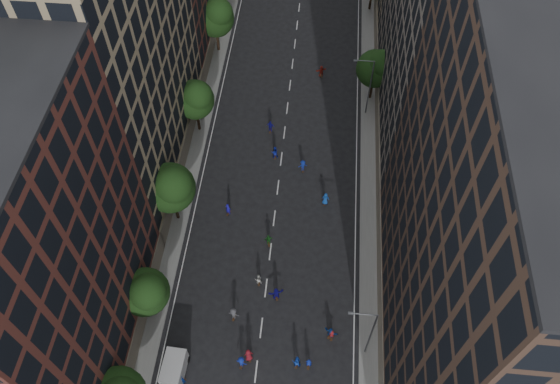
{
  "coord_description": "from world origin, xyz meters",
  "views": [
    {
      "loc": [
        3.91,
        -7.66,
        53.59
      ],
      "look_at": [
        0.45,
        29.39,
        2.0
      ],
      "focal_mm": 35.0,
      "sensor_mm": 36.0,
      "label": 1
    }
  ],
  "objects_px": {
    "cargo_van": "(173,373)",
    "skater_1": "(309,363)",
    "skater_0": "(171,355)",
    "streetlamp_near": "(369,332)",
    "skater_2": "(296,361)",
    "streetlamp_far": "(369,85)"
  },
  "relations": [
    {
      "from": "cargo_van",
      "to": "skater_1",
      "type": "relative_size",
      "value": 2.86
    },
    {
      "from": "skater_0",
      "to": "streetlamp_near",
      "type": "bearing_deg",
      "value": -178.45
    },
    {
      "from": "streetlamp_near",
      "to": "skater_2",
      "type": "bearing_deg",
      "value": -163.39
    },
    {
      "from": "streetlamp_far",
      "to": "streetlamp_near",
      "type": "bearing_deg",
      "value": -90.0
    },
    {
      "from": "skater_0",
      "to": "skater_1",
      "type": "relative_size",
      "value": 0.99
    },
    {
      "from": "skater_0",
      "to": "skater_1",
      "type": "distance_m",
      "value": 13.58
    },
    {
      "from": "skater_0",
      "to": "skater_1",
      "type": "xyz_separation_m",
      "value": [
        13.57,
        0.43,
        0.01
      ]
    },
    {
      "from": "streetlamp_near",
      "to": "skater_1",
      "type": "distance_m",
      "value": 7.14
    },
    {
      "from": "cargo_van",
      "to": "streetlamp_far",
      "type": "bearing_deg",
      "value": 66.64
    },
    {
      "from": "skater_2",
      "to": "skater_1",
      "type": "bearing_deg",
      "value": -179.65
    },
    {
      "from": "streetlamp_near",
      "to": "streetlamp_far",
      "type": "bearing_deg",
      "value": 90.0
    },
    {
      "from": "skater_0",
      "to": "skater_1",
      "type": "bearing_deg",
      "value": 176.17
    },
    {
      "from": "streetlamp_near",
      "to": "skater_2",
      "type": "distance_m",
      "value": 8.02
    },
    {
      "from": "streetlamp_near",
      "to": "streetlamp_far",
      "type": "xyz_separation_m",
      "value": [
        0.0,
        33.0,
        0.0
      ]
    },
    {
      "from": "streetlamp_far",
      "to": "skater_0",
      "type": "bearing_deg",
      "value": -118.06
    },
    {
      "from": "streetlamp_near",
      "to": "cargo_van",
      "type": "relative_size",
      "value": 1.99
    },
    {
      "from": "streetlamp_near",
      "to": "skater_2",
      "type": "relative_size",
      "value": 5.04
    },
    {
      "from": "skater_0",
      "to": "skater_2",
      "type": "distance_m",
      "value": 12.37
    },
    {
      "from": "streetlamp_far",
      "to": "skater_0",
      "type": "height_order",
      "value": "streetlamp_far"
    },
    {
      "from": "cargo_van",
      "to": "skater_2",
      "type": "bearing_deg",
      "value": 14.04
    },
    {
      "from": "streetlamp_near",
      "to": "skater_0",
      "type": "relative_size",
      "value": 5.75
    },
    {
      "from": "cargo_van",
      "to": "skater_0",
      "type": "relative_size",
      "value": 2.89
    }
  ]
}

